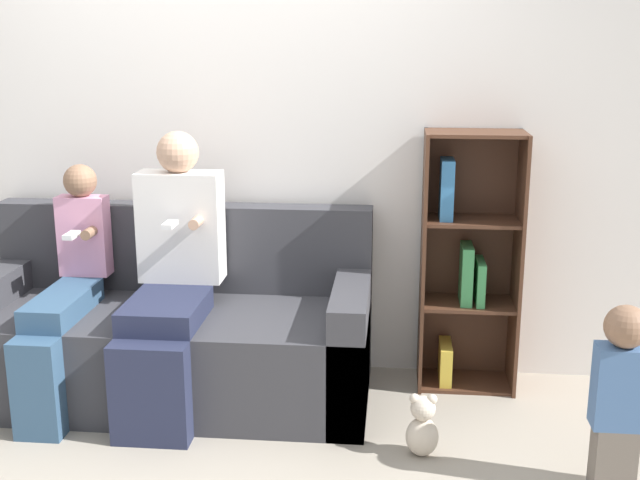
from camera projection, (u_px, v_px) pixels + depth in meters
name	position (u px, v px, depth m)	size (l,w,h in m)	color
ground_plane	(194.00, 444.00, 3.62)	(14.00, 14.00, 0.00)	#9E9384
back_wall	(230.00, 135.00, 4.23)	(10.00, 0.06, 2.55)	silver
couch	(172.00, 337.00, 4.06)	(1.99, 0.84, 0.93)	#38383D
adult_seated	(171.00, 270.00, 3.87)	(0.42, 0.79, 1.34)	#232842
child_seated	(64.00, 291.00, 3.90)	(0.25, 0.81, 1.16)	#335170
toddler_standing	(620.00, 393.00, 3.16)	(0.20, 0.17, 0.79)	#70665B
bookshelf	(466.00, 263.00, 4.11)	(0.49, 0.32, 1.33)	#4C2D1E
teddy_bear	(422.00, 427.00, 3.49)	(0.14, 0.12, 0.29)	beige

